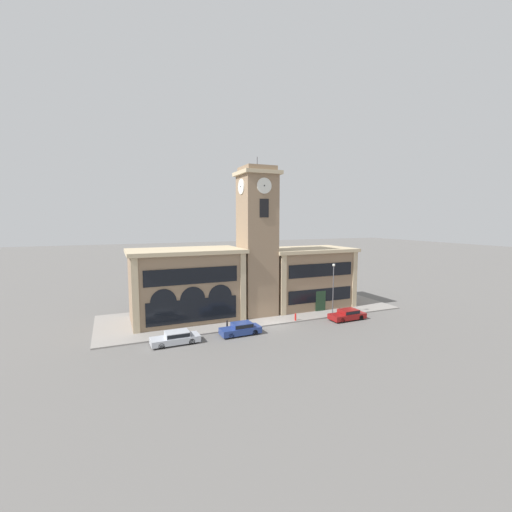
{
  "coord_description": "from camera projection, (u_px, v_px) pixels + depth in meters",
  "views": [
    {
      "loc": [
        -17.15,
        -34.59,
        12.19
      ],
      "look_at": [
        -1.05,
        2.93,
        7.86
      ],
      "focal_mm": 24.0,
      "sensor_mm": 36.0,
      "label": 1
    }
  ],
  "objects": [
    {
      "name": "parked_car_far",
      "position": [
        348.0,
        314.0,
        41.81
      ],
      "size": [
        4.57,
        1.99,
        1.28
      ],
      "rotation": [
        0.0,
        0.0,
        3.17
      ],
      "color": "maroon",
      "rests_on": "ground_plane"
    },
    {
      "name": "bollard",
      "position": [
        227.0,
        325.0,
        37.55
      ],
      "size": [
        0.18,
        0.18,
        1.06
      ],
      "color": "black",
      "rests_on": "sidewalk_kerb"
    },
    {
      "name": "parked_car_mid",
      "position": [
        241.0,
        329.0,
        36.34
      ],
      "size": [
        4.37,
        1.81,
        1.31
      ],
      "rotation": [
        0.0,
        0.0,
        3.17
      ],
      "color": "navy",
      "rests_on": "ground_plane"
    },
    {
      "name": "town_hall_right_wing",
      "position": [
        307.0,
        277.0,
        48.32
      ],
      "size": [
        12.47,
        7.81,
        8.25
      ],
      "color": "#897056",
      "rests_on": "ground_plane"
    },
    {
      "name": "town_hall_left_wing",
      "position": [
        186.0,
        284.0,
        41.6
      ],
      "size": [
        13.57,
        7.81,
        8.69
      ],
      "color": "#897056",
      "rests_on": "ground_plane"
    },
    {
      "name": "clock_tower",
      "position": [
        257.0,
        242.0,
        43.2
      ],
      "size": [
        4.85,
        4.85,
        19.92
      ],
      "color": "#897056",
      "rests_on": "ground_plane"
    },
    {
      "name": "street_lamp",
      "position": [
        333.0,
        282.0,
        42.93
      ],
      "size": [
        0.36,
        0.36,
        6.58
      ],
      "color": "#4C4C51",
      "rests_on": "sidewalk_kerb"
    },
    {
      "name": "sidewalk_kerb",
      "position": [
        254.0,
        312.0,
        45.11
      ],
      "size": [
        38.5,
        12.04,
        0.15
      ],
      "color": "gray",
      "rests_on": "ground_plane"
    },
    {
      "name": "ground_plane",
      "position": [
        274.0,
        325.0,
        39.62
      ],
      "size": [
        300.0,
        300.0,
        0.0
      ],
      "primitive_type": "plane",
      "color": "#605E5B"
    },
    {
      "name": "parked_car_near",
      "position": [
        176.0,
        337.0,
        33.66
      ],
      "size": [
        4.76,
        1.92,
        1.25
      ],
      "rotation": [
        0.0,
        0.0,
        3.17
      ],
      "color": "#B2B7C1",
      "rests_on": "ground_plane"
    },
    {
      "name": "fire_hydrant",
      "position": [
        295.0,
        317.0,
        41.05
      ],
      "size": [
        0.22,
        0.22,
        0.87
      ],
      "color": "red",
      "rests_on": "sidewalk_kerb"
    }
  ]
}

